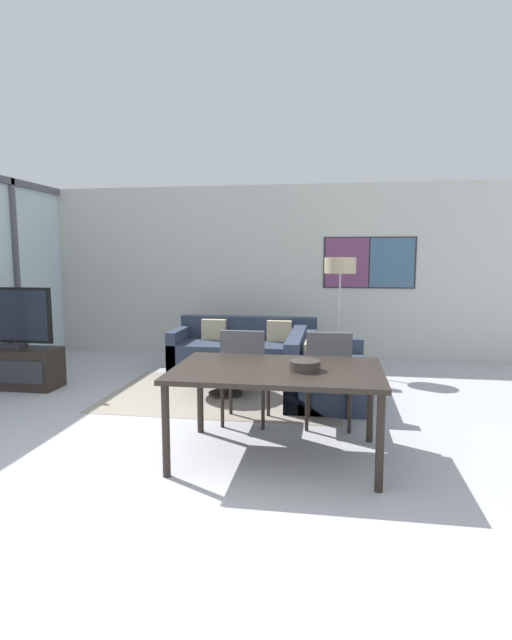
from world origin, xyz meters
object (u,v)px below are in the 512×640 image
(sofa_main, at_px, (245,352))
(floor_lamp, at_px, (340,271))
(sofa_side, at_px, (321,376))
(dining_chair_centre, at_px, (329,375))
(tv_console, at_px, (12,368))
(television, at_px, (9,318))
(dining_table, at_px, (277,376))
(coffee_table, at_px, (225,372))
(fruit_bowl, at_px, (305,365))
(dining_chair_left, at_px, (245,372))

(sofa_main, distance_m, floor_lamp, 1.79)
(sofa_side, bearing_deg, dining_chair_centre, -174.47)
(tv_console, xyz_separation_m, television, (-0.00, 0.00, 0.64))
(sofa_main, height_order, floor_lamp, floor_lamp)
(dining_table, bearing_deg, floor_lamp, 80.66)
(sofa_side, bearing_deg, coffee_table, 92.99)
(sofa_main, bearing_deg, sofa_side, -48.43)
(sofa_main, bearing_deg, dining_chair_centre, -61.99)
(fruit_bowl, distance_m, floor_lamp, 3.30)
(sofa_main, xyz_separation_m, coffee_table, (0.00, -1.34, 0.02))
(dining_table, distance_m, dining_chair_left, 0.89)
(coffee_table, distance_m, fruit_bowl, 2.17)
(tv_console, xyz_separation_m, dining_chair_centre, (3.99, -0.90, 0.27))
(dining_chair_centre, xyz_separation_m, floor_lamp, (0.11, 2.38, 0.92))
(fruit_bowl, bearing_deg, tv_console, 155.37)
(television, distance_m, floor_lamp, 4.39)
(dining_table, relative_size, floor_lamp, 1.03)
(tv_console, xyz_separation_m, fruit_bowl, (3.80, -1.74, 0.55))
(sofa_main, distance_m, coffee_table, 1.34)
(sofa_side, bearing_deg, dining_table, 170.45)
(tv_console, distance_m, sofa_main, 3.10)
(television, xyz_separation_m, dining_table, (3.58, -1.69, -0.20))
(dining_table, distance_m, floor_lamp, 3.30)
(television, height_order, dining_chair_centre, television)
(sofa_main, distance_m, dining_chair_left, 2.40)
(dining_table, bearing_deg, dining_chair_centre, 62.55)
(dining_table, xyz_separation_m, dining_chair_centre, (0.41, 0.79, -0.17))
(television, distance_m, dining_table, 3.96)
(television, relative_size, fruit_bowl, 4.52)
(tv_console, distance_m, coffee_table, 2.75)
(dining_chair_centre, bearing_deg, floor_lamp, 87.31)
(sofa_side, bearing_deg, tv_console, 92.10)
(television, bearing_deg, sofa_main, 27.34)
(television, height_order, sofa_main, television)
(dining_chair_centre, bearing_deg, dining_table, -117.45)
(tv_console, relative_size, sofa_side, 0.82)
(sofa_main, relative_size, floor_lamp, 1.26)
(sofa_main, bearing_deg, dining_table, -75.13)
(coffee_table, bearing_deg, floor_lamp, 46.01)
(sofa_side, xyz_separation_m, dining_chair_centre, (0.10, -1.04, 0.26))
(tv_console, relative_size, coffee_table, 1.35)
(coffee_table, relative_size, dining_chair_left, 0.94)
(dining_chair_left, bearing_deg, dining_chair_centre, 1.51)
(coffee_table, bearing_deg, television, -178.28)
(dining_chair_centre, bearing_deg, fruit_bowl, -102.42)
(sofa_main, distance_m, dining_chair_centre, 2.65)
(television, bearing_deg, sofa_side, 2.09)
(television, relative_size, sofa_side, 0.77)
(fruit_bowl, bearing_deg, sofa_main, 108.36)
(dining_table, bearing_deg, sofa_main, 104.87)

